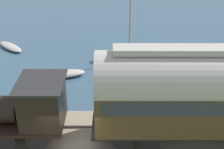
% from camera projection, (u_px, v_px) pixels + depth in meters
% --- Properties ---
extents(rail_embankment, '(4.53, 56.00, 0.60)m').
position_uv_depth(rail_embankment, '(75.00, 143.00, 14.44)').
color(rail_embankment, gray).
rests_on(rail_embankment, ground).
extents(steam_locomotive, '(2.29, 5.55, 3.37)m').
position_uv_depth(steam_locomotive, '(17.00, 108.00, 13.52)').
color(steam_locomotive, black).
rests_on(steam_locomotive, rail_embankment).
extents(passenger_coach, '(2.38, 9.16, 4.47)m').
position_uv_depth(passenger_coach, '(200.00, 91.00, 13.11)').
color(passenger_coach, black).
rests_on(passenger_coach, rail_embankment).
extents(sailboat_green, '(1.49, 4.89, 7.37)m').
position_uv_depth(sailboat_green, '(129.00, 55.00, 22.59)').
color(sailboat_green, '#236B42').
rests_on(sailboat_green, harbor_water).
extents(rowboat_far_out, '(2.63, 2.69, 0.32)m').
position_uv_depth(rowboat_far_out, '(11.00, 47.00, 24.76)').
color(rowboat_far_out, '#B7B2A3').
rests_on(rowboat_far_out, harbor_water).
extents(rowboat_mid_harbor, '(1.50, 2.83, 0.44)m').
position_uv_depth(rowboat_mid_harbor, '(64.00, 74.00, 20.54)').
color(rowboat_mid_harbor, '#B7B2A3').
rests_on(rowboat_mid_harbor, harbor_water).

